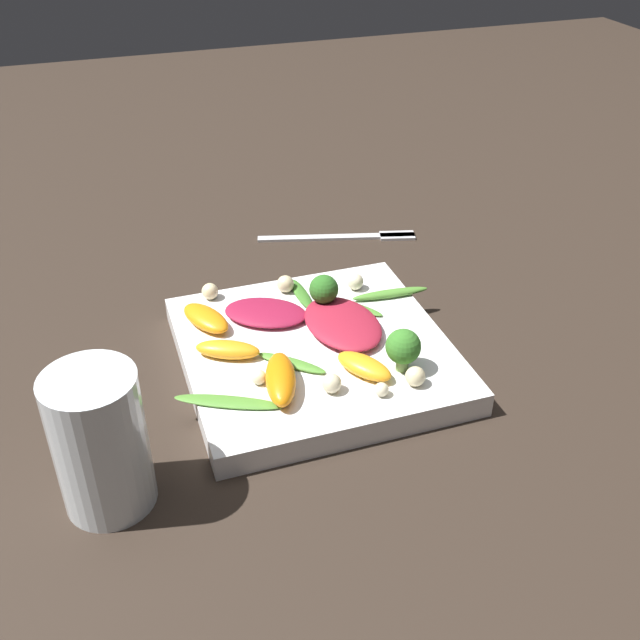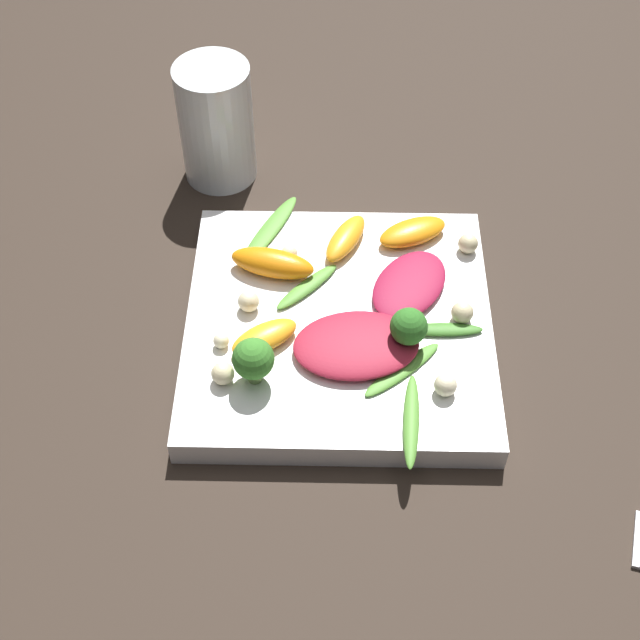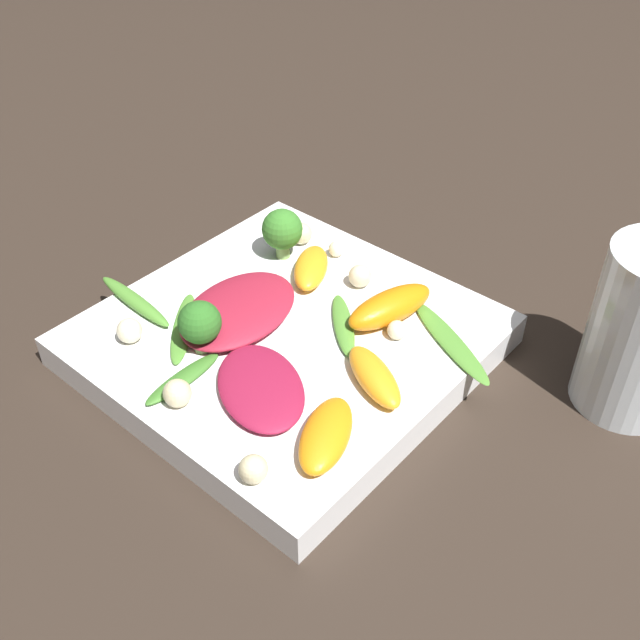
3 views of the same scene
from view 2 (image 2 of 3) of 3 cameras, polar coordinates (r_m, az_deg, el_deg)
name	(u,v)px [view 2 (image 2 of 3)]	position (r m, az deg, el deg)	size (l,w,h in m)	color
ground_plane	(338,336)	(0.73, 1.18, -1.05)	(2.40, 2.40, 0.00)	#2D231C
plate	(339,327)	(0.73, 1.20, -0.46)	(0.25, 0.25, 0.02)	white
drinking_glass	(216,123)	(0.84, -6.65, 12.39)	(0.07, 0.07, 0.12)	white
radicchio_leaf_0	(409,285)	(0.74, 5.74, 2.27)	(0.10, 0.09, 0.01)	maroon
radicchio_leaf_1	(356,345)	(0.69, 2.34, -1.61)	(0.08, 0.11, 0.01)	maroon
orange_segment_0	(272,263)	(0.74, -3.06, 3.66)	(0.04, 0.08, 0.02)	orange
orange_segment_1	(346,238)	(0.77, 1.65, 5.25)	(0.06, 0.05, 0.02)	orange
orange_segment_2	(413,232)	(0.78, 5.95, 5.63)	(0.05, 0.07, 0.02)	orange
orange_segment_3	(264,337)	(0.69, -3.58, -1.10)	(0.05, 0.06, 0.02)	orange
broccoli_floret_0	(253,360)	(0.66, -4.29, -2.54)	(0.03, 0.03, 0.04)	#7A9E51
broccoli_floret_1	(409,328)	(0.68, 5.70, -0.49)	(0.03, 0.03, 0.04)	#84AD5B
arugula_sprig_0	(307,287)	(0.73, -0.83, 2.15)	(0.06, 0.06, 0.01)	#518E33
arugula_sprig_1	(270,230)	(0.78, -3.24, 5.78)	(0.09, 0.06, 0.00)	#518E33
arugula_sprig_2	(402,369)	(0.68, 5.29, -3.17)	(0.06, 0.07, 0.00)	#518E33
arugula_sprig_3	(411,421)	(0.66, 5.86, -6.43)	(0.08, 0.02, 0.01)	#518E33
arugula_sprig_4	(444,330)	(0.71, 7.94, -0.61)	(0.01, 0.06, 0.01)	#3D7528
macadamia_nut_0	(468,243)	(0.77, 9.45, 4.86)	(0.02, 0.02, 0.02)	beige
macadamia_nut_1	(249,301)	(0.72, -4.59, 1.20)	(0.02, 0.02, 0.02)	beige
macadamia_nut_2	(462,308)	(0.72, 9.07, 0.75)	(0.02, 0.02, 0.02)	beige
macadamia_nut_3	(290,253)	(0.76, -1.96, 4.34)	(0.01, 0.01, 0.01)	beige
macadamia_nut_4	(221,341)	(0.70, -6.34, -1.32)	(0.01, 0.01, 0.01)	beige
macadamia_nut_5	(446,385)	(0.67, 8.04, -4.14)	(0.02, 0.02, 0.02)	beige
macadamia_nut_6	(223,373)	(0.67, -6.24, -3.42)	(0.02, 0.02, 0.02)	beige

